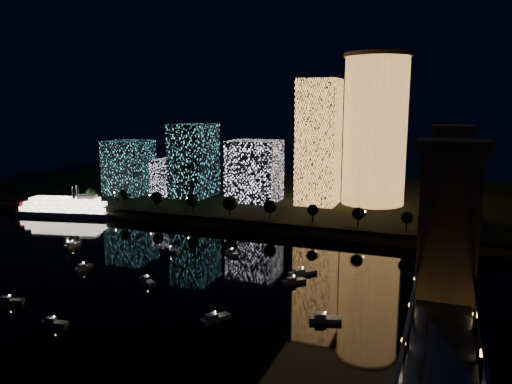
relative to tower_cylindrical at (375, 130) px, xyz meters
The scene contains 11 objects.
ground 149.89m from the tower_cylindrical, 101.46° to the right, with size 520.00×520.00×0.00m, color black.
far_bank 53.63m from the tower_cylindrical, 145.70° to the left, with size 420.00×160.00×5.00m, color black.
seawall 77.53m from the tower_cylindrical, 115.95° to the right, with size 420.00×6.00×3.00m, color #6B5E4C.
tower_cylindrical is the anchor object (origin of this frame).
tower_rectangular 29.75m from the tower_cylindrical, 156.74° to the right, with size 20.17×20.17×64.18m, color #FFA651.
midrise_blocks 101.99m from the tower_cylindrical, behind, with size 99.89×32.84×40.63m.
truss_bridge 144.23m from the tower_cylindrical, 75.07° to the right, with size 13.00×266.00×50.00m.
riverboat 166.47m from the tower_cylindrical, 156.68° to the right, with size 54.28×21.26×16.04m.
motorboats 141.13m from the tower_cylindrical, 106.91° to the right, with size 116.84×77.47×2.78m.
esplanade_trees 85.73m from the tower_cylindrical, 138.34° to the right, with size 165.24×6.97×8.99m.
street_lamps 85.25m from the tower_cylindrical, 143.31° to the right, with size 132.70×0.70×5.65m.
Camera 1 is at (63.86, -122.01, 56.76)m, focal length 35.00 mm.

